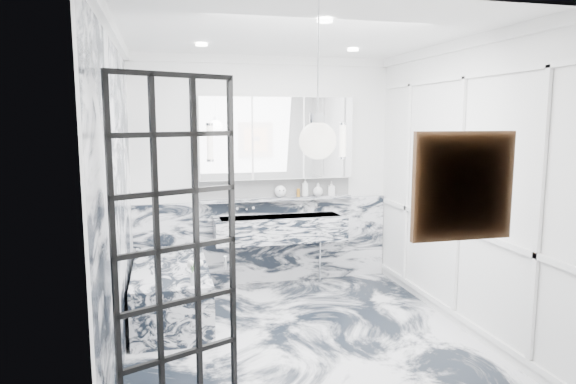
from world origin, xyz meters
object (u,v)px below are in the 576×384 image
object	(u,v)px
crittall_door	(177,248)
bathtub	(171,291)
trough_sink	(280,228)
mirror_cabinet	(277,138)

from	to	relation	value
crittall_door	bathtub	world-z (taller)	crittall_door
trough_sink	bathtub	bearing A→B (deg)	-153.52
mirror_cabinet	trough_sink	bearing A→B (deg)	-90.00
trough_sink	bathtub	world-z (taller)	trough_sink
mirror_cabinet	crittall_door	bearing A→B (deg)	-116.36
crittall_door	mirror_cabinet	bearing A→B (deg)	39.90
trough_sink	crittall_door	bearing A→B (deg)	-117.93
trough_sink	bathtub	distance (m)	1.55
trough_sink	mirror_cabinet	distance (m)	1.10
trough_sink	mirror_cabinet	bearing A→B (deg)	90.00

